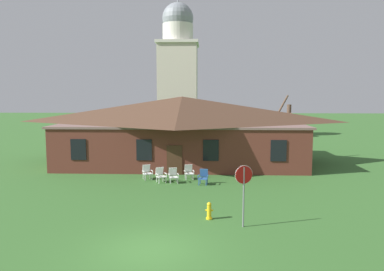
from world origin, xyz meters
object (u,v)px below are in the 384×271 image
object	(u,v)px
lawn_chair_middle	(189,172)
lawn_chair_by_porch	(147,172)
lawn_chair_left_end	(173,175)
lawn_chair_right_end	(203,176)
stop_sign	(244,183)
lawn_chair_near_door	(161,175)
fire_hydrant	(209,211)

from	to	relation	value
lawn_chair_middle	lawn_chair_by_porch	bearing A→B (deg)	-176.99
lawn_chair_left_end	lawn_chair_middle	world-z (taller)	same
lawn_chair_by_porch	lawn_chair_right_end	size ratio (longest dim) A/B	1.00
stop_sign	lawn_chair_middle	bearing A→B (deg)	107.37
lawn_chair_near_door	fire_hydrant	xyz separation A→B (m)	(3.08, -6.91, -0.12)
lawn_chair_near_door	stop_sign	bearing A→B (deg)	-59.92
lawn_chair_by_porch	lawn_chair_left_end	bearing A→B (deg)	-27.28
stop_sign	fire_hydrant	xyz separation A→B (m)	(-1.45, 0.91, -1.53)
lawn_chair_right_end	lawn_chair_middle	bearing A→B (deg)	125.15
stop_sign	lawn_chair_middle	xyz separation A→B (m)	(-2.75, 8.79, -1.41)
stop_sign	lawn_chair_by_porch	distance (m)	10.36
lawn_chair_near_door	lawn_chair_right_end	distance (m)	2.81
stop_sign	lawn_chair_right_end	bearing A→B (deg)	103.39
lawn_chair_by_porch	fire_hydrant	size ratio (longest dim) A/B	1.21
lawn_chair_middle	fire_hydrant	size ratio (longest dim) A/B	1.21
stop_sign	lawn_chair_left_end	size ratio (longest dim) A/B	2.79
lawn_chair_near_door	lawn_chair_left_end	bearing A→B (deg)	-8.67
lawn_chair_left_end	lawn_chair_right_end	size ratio (longest dim) A/B	1.00
stop_sign	lawn_chair_left_end	bearing A→B (deg)	115.66
lawn_chair_by_porch	lawn_chair_near_door	bearing A→B (deg)	-39.22
lawn_chair_left_end	fire_hydrant	distance (m)	7.15
stop_sign	lawn_chair_near_door	bearing A→B (deg)	120.08
stop_sign	lawn_chair_left_end	xyz separation A→B (m)	(-3.70, 7.69, -1.41)
lawn_chair_near_door	lawn_chair_right_end	bearing A→B (deg)	-9.05
lawn_chair_by_porch	fire_hydrant	distance (m)	8.75
lawn_chair_near_door	lawn_chair_right_end	xyz separation A→B (m)	(2.77, -0.44, 0.00)
lawn_chair_by_porch	stop_sign	bearing A→B (deg)	-57.35
lawn_chair_right_end	fire_hydrant	world-z (taller)	lawn_chair_right_end
lawn_chair_by_porch	fire_hydrant	world-z (taller)	lawn_chair_by_porch
lawn_chair_by_porch	lawn_chair_near_door	size ratio (longest dim) A/B	1.00
lawn_chair_near_door	fire_hydrant	bearing A→B (deg)	-65.95
lawn_chair_near_door	lawn_chair_left_end	world-z (taller)	same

